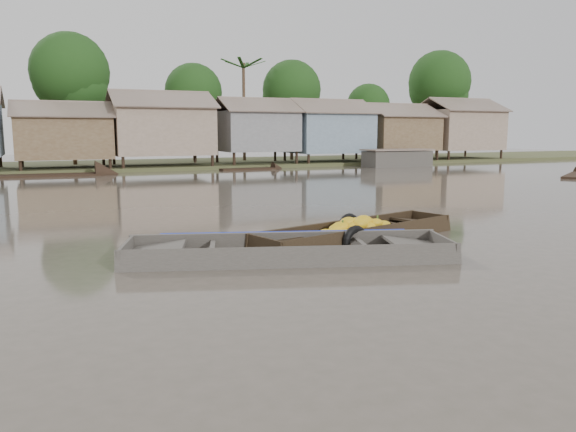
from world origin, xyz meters
name	(u,v)px	position (x,y,z in m)	size (l,w,h in m)	color
ground	(329,260)	(0.00, 0.00, 0.00)	(120.00, 120.00, 0.00)	#4E473C
riverbank	(162,125)	(3.03, 31.86, 3.07)	(120.00, 12.47, 10.22)	#384723
banana_boat	(355,233)	(1.59, 1.63, 0.17)	(5.97, 2.92, 0.81)	black
viewer_boat	(289,256)	(-0.66, 0.51, 0.04)	(6.99, 3.78, 0.55)	#3D3934
distant_boats	(291,167)	(9.97, 24.11, 0.28)	(47.66, 15.42, 1.38)	black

